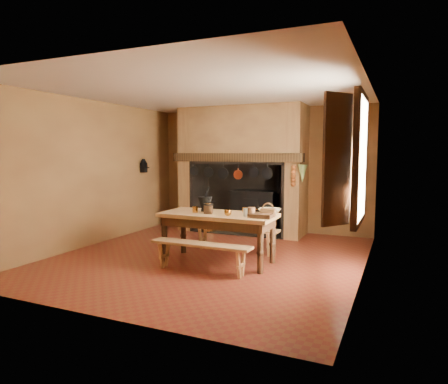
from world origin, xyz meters
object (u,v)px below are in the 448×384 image
Objects in this scene: iron_range at (255,210)px; bench_front at (201,250)px; work_table at (218,221)px; coffee_grinder at (208,209)px; mixing_bowl at (270,211)px; wicker_basket at (268,212)px.

bench_front is (0.31, -3.29, -0.15)m from iron_range.
coffee_grinder is (-0.13, -0.09, 0.21)m from work_table.
bench_front is 4.43× the size of mixing_bowl.
work_table is 8.93× the size of coffee_grinder.
iron_range is 7.64× the size of coffee_grinder.
coffee_grinder is (0.18, -2.76, 0.41)m from iron_range.
work_table is 7.63× the size of wicker_basket.
work_table is 0.26m from coffee_grinder.
coffee_grinder is at bearing 176.65° from wicker_basket.
bench_front is at bearing -84.56° from iron_range.
iron_range is 0.86× the size of work_table.
mixing_bowl reaches higher than work_table.
bench_front is 0.78m from coffee_grinder.
iron_range is at bearing 103.38° from wicker_basket.
work_table is 0.85m from mixing_bowl.
mixing_bowl is (1.10, -2.40, 0.37)m from iron_range.
wicker_basket is (0.97, 0.11, -0.01)m from coffee_grinder.
iron_range is 2.91m from wicker_basket.
coffee_grinder is at bearing -158.96° from mixing_bowl.
bench_front is 1.19m from wicker_basket.
iron_range is 6.53× the size of wicker_basket.
iron_range is at bearing 95.44° from bench_front.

